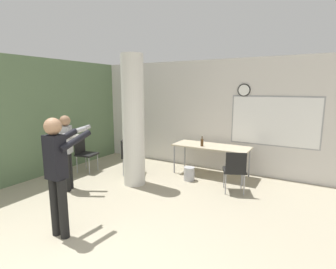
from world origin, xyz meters
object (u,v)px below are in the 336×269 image
Objects in this scene: chair_by_left_wall at (84,152)px; person_playing_front at (58,168)px; folding_table at (211,147)px; chair_near_pillar at (129,154)px; bottle_on_table at (202,142)px; person_watching_back at (68,147)px; chair_table_right at (235,169)px.

person_playing_front is at bearing -49.05° from chair_by_left_wall.
chair_near_pillar is (-1.79, -0.92, -0.18)m from folding_table.
bottle_on_table is 0.27× the size of chair_near_pillar.
person_playing_front is 1.10× the size of person_watching_back.
chair_table_right reaches higher than folding_table.
chair_by_left_wall is 0.51× the size of person_playing_front.
chair_table_right is 3.41m from person_watching_back.
folding_table is 7.64× the size of bottle_on_table.
chair_by_left_wall is at bearing -172.36° from chair_table_right.
chair_table_right is (0.81, -0.82, -0.18)m from folding_table.
person_watching_back reaches higher than bottle_on_table.
folding_table is 1.17× the size of person_watching_back.
chair_near_pillar is 1.00× the size of chair_table_right.
person_playing_front reaches higher than chair_by_left_wall.
chair_table_right is 0.51× the size of person_playing_front.
bottle_on_table is at bearing 23.19° from chair_by_left_wall.
folding_table is 1.17m from chair_table_right.
folding_table is 1.06× the size of person_playing_front.
chair_near_pillar is at bearing -154.81° from bottle_on_table.
folding_table is 3.18m from chair_by_left_wall.
bottle_on_table is 3.51m from person_playing_front.
person_playing_front is (1.97, -2.27, 0.50)m from chair_by_left_wall.
chair_by_left_wall reaches higher than folding_table.
bottle_on_table is 2.96m from chair_by_left_wall.
person_playing_front is (-1.72, -2.76, 0.50)m from chair_table_right.
person_watching_back is (-2.21, -2.35, 0.23)m from folding_table.
chair_table_right is (0.99, -0.66, -0.31)m from bottle_on_table.
chair_by_left_wall is 1.00× the size of chair_near_pillar.
person_watching_back is (-2.03, -2.19, 0.09)m from bottle_on_table.
chair_near_pillar is at bearing -177.91° from chair_table_right.
person_watching_back reaches higher than chair_by_left_wall.
chair_by_left_wall is at bearing -155.39° from folding_table.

